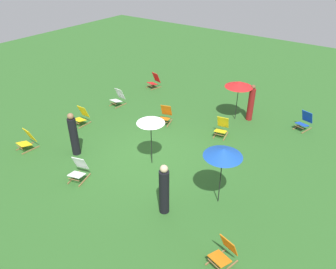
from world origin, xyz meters
TOP-DOWN VIEW (x-y plane):
  - ground_plane at (0.00, 0.00)m, footprint 40.00×40.00m
  - deckchair_0 at (-4.18, 5.68)m, footprint 0.64×0.85m
  - deckchair_1 at (-1.26, -2.36)m, footprint 0.67×0.86m
  - deckchair_2 at (-4.43, -2.26)m, footprint 0.53×0.79m
  - deckchair_3 at (-4.27, 2.82)m, footprint 0.52×0.79m
  - deckchair_4 at (1.39, 3.19)m, footprint 0.62×0.84m
  - deckchair_5 at (-1.22, 2.69)m, footprint 0.68×0.87m
  - deckchair_6 at (4.09, 5.80)m, footprint 0.67×0.86m
  - deckchair_7 at (-4.24, 0.38)m, footprint 0.49×0.77m
  - deckchair_8 at (4.45, -2.53)m, footprint 0.66×0.86m
  - umbrella_0 at (0.22, -0.15)m, footprint 1.01×1.01m
  - umbrella_1 at (3.25, -0.56)m, footprint 1.18×1.18m
  - umbrella_2 at (1.23, 4.89)m, footprint 1.25×1.25m
  - person_0 at (1.78, 5.20)m, footprint 0.37×0.37m
  - person_1 at (2.10, -1.92)m, footprint 0.38×0.38m
  - person_2 at (-2.56, -1.39)m, footprint 0.44×0.44m

SIDE VIEW (x-z plane):
  - ground_plane at x=0.00m, z-range 0.00..0.00m
  - deckchair_0 at x=-4.18m, z-range -0.05..0.79m
  - deckchair_1 at x=-1.26m, z-range -0.05..0.79m
  - deckchair_2 at x=-4.43m, z-range -0.05..0.79m
  - deckchair_3 at x=-4.27m, z-range -0.05..0.79m
  - deckchair_4 at x=1.39m, z-range -0.05..0.79m
  - deckchair_5 at x=-1.22m, z-range -0.05..0.79m
  - deckchair_6 at x=4.09m, z-range -0.05..0.79m
  - deckchair_7 at x=-4.24m, z-range -0.05..0.79m
  - deckchair_8 at x=4.45m, z-range -0.05..0.79m
  - person_0 at x=1.78m, z-range -0.04..1.69m
  - person_1 at x=2.10m, z-range -0.04..1.70m
  - person_2 at x=-2.56m, z-range -0.04..1.73m
  - umbrella_2 at x=1.23m, z-range 0.80..2.66m
  - umbrella_0 at x=0.22m, z-range 0.85..2.80m
  - umbrella_1 at x=3.25m, z-range 0.88..2.90m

